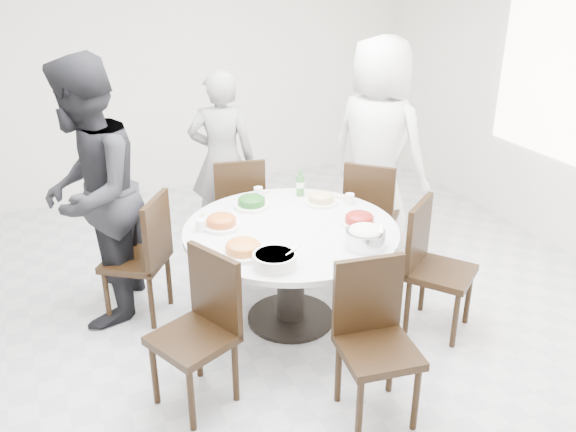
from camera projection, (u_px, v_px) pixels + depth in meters
name	position (u px, v px, depth m)	size (l,w,h in m)	color
floor	(257.00, 329.00, 4.41)	(6.00, 6.00, 0.01)	silver
wall_back	(150.00, 65.00, 6.34)	(6.00, 0.01, 2.80)	silver
dining_table	(291.00, 275.00, 4.38)	(1.50, 1.50, 0.75)	silver
chair_ne	(372.00, 212.00, 5.17)	(0.42, 0.42, 0.95)	black
chair_n	(238.00, 207.00, 5.27)	(0.42, 0.42, 0.95)	black
chair_nw	(135.00, 257.00, 4.41)	(0.42, 0.42, 0.95)	black
chair_sw	(192.00, 336.00, 3.53)	(0.42, 0.42, 0.95)	black
chair_s	(379.00, 348.00, 3.43)	(0.42, 0.42, 0.95)	black
chair_se	(442.00, 270.00, 4.24)	(0.42, 0.42, 0.95)	black
diner_right	(377.00, 148.00, 5.23)	(0.93, 0.60, 1.90)	silver
diner_middle	(222.00, 160.00, 5.40)	(0.58, 0.38, 1.60)	black
diner_left	(90.00, 194.00, 4.23)	(0.93, 0.73, 1.92)	black
dish_greens	(252.00, 203.00, 4.54)	(0.26, 0.26, 0.07)	white
dish_pale	(321.00, 200.00, 4.61)	(0.24, 0.24, 0.07)	white
dish_orange	(221.00, 223.00, 4.22)	(0.26, 0.26, 0.07)	white
dish_redbrown	(359.00, 221.00, 4.25)	(0.26, 0.26, 0.06)	white
dish_tofu	(243.00, 249.00, 3.85)	(0.29, 0.29, 0.07)	white
rice_bowl	(365.00, 239.00, 3.94)	(0.26, 0.26, 0.11)	silver
soup_bowl	(275.00, 260.00, 3.71)	(0.27, 0.27, 0.08)	white
beverage_bottle	(300.00, 183.00, 4.73)	(0.06, 0.06, 0.21)	#336F2C
tea_cups	(264.00, 192.00, 4.72)	(0.07, 0.07, 0.08)	white
chopsticks	(259.00, 193.00, 4.81)	(0.24, 0.04, 0.01)	tan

